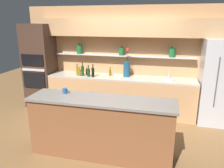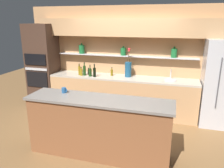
# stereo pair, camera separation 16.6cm
# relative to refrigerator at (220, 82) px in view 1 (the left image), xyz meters

# --- Properties ---
(ground_plane) EXTENTS (12.00, 12.00, 0.00)m
(ground_plane) POSITION_rel_refrigerator_xyz_m (-2.18, -1.20, -0.94)
(ground_plane) COLOR brown
(back_wall_unit) EXTENTS (5.20, 0.44, 2.60)m
(back_wall_unit) POSITION_rel_refrigerator_xyz_m (-2.18, 0.33, 0.61)
(back_wall_unit) COLOR tan
(back_wall_unit) RESTS_ON ground_plane
(back_counter_unit) EXTENTS (3.60, 0.62, 0.92)m
(back_counter_unit) POSITION_rel_refrigerator_xyz_m (-2.24, 0.04, -0.48)
(back_counter_unit) COLOR tan
(back_counter_unit) RESTS_ON ground_plane
(island_counter) EXTENTS (2.43, 0.61, 1.02)m
(island_counter) POSITION_rel_refrigerator_xyz_m (-2.18, -1.84, -0.43)
(island_counter) COLOR brown
(island_counter) RESTS_ON ground_plane
(refrigerator) EXTENTS (0.84, 0.73, 1.88)m
(refrigerator) POSITION_rel_refrigerator_xyz_m (0.00, 0.00, 0.00)
(refrigerator) COLOR #B7B7BC
(refrigerator) RESTS_ON ground_plane
(oven_tower) EXTENTS (0.72, 0.64, 2.17)m
(oven_tower) POSITION_rel_refrigerator_xyz_m (-4.42, 0.04, 0.14)
(oven_tower) COLOR #3D281E
(oven_tower) RESTS_ON ground_plane
(flower_vase) EXTENTS (0.16, 0.17, 0.70)m
(flower_vase) POSITION_rel_refrigerator_xyz_m (-2.10, 0.12, 0.18)
(flower_vase) COLOR navy
(flower_vase) RESTS_ON back_counter_unit
(sink_fixture) EXTENTS (0.27, 0.27, 0.25)m
(sink_fixture) POSITION_rel_refrigerator_xyz_m (-1.10, 0.05, 0.00)
(sink_fixture) COLOR #B7B7BC
(sink_fixture) RESTS_ON back_counter_unit
(bottle_oil_0) EXTENTS (0.05, 0.05, 0.25)m
(bottle_oil_0) POSITION_rel_refrigerator_xyz_m (-3.32, -0.05, 0.08)
(bottle_oil_0) COLOR olive
(bottle_oil_0) RESTS_ON back_counter_unit
(bottle_sauce_1) EXTENTS (0.06, 0.06, 0.17)m
(bottle_sauce_1) POSITION_rel_refrigerator_xyz_m (-3.12, 0.07, 0.05)
(bottle_sauce_1) COLOR black
(bottle_sauce_1) RESTS_ON back_counter_unit
(bottle_oil_2) EXTENTS (0.06, 0.06, 0.21)m
(bottle_oil_2) POSITION_rel_refrigerator_xyz_m (-2.52, 0.11, 0.06)
(bottle_oil_2) COLOR brown
(bottle_oil_2) RESTS_ON back_counter_unit
(bottle_oil_3) EXTENTS (0.06, 0.06, 0.24)m
(bottle_oil_3) POSITION_rel_refrigerator_xyz_m (-3.44, 0.20, 0.07)
(bottle_oil_3) COLOR olive
(bottle_oil_3) RESTS_ON back_counter_unit
(bottle_wine_4) EXTENTS (0.08, 0.08, 0.28)m
(bottle_wine_4) POSITION_rel_refrigerator_xyz_m (-3.01, -0.10, 0.08)
(bottle_wine_4) COLOR #193814
(bottle_wine_4) RESTS_ON back_counter_unit
(bottle_wine_5) EXTENTS (0.07, 0.07, 0.32)m
(bottle_wine_5) POSITION_rel_refrigerator_xyz_m (-2.89, -0.12, 0.10)
(bottle_wine_5) COLOR black
(bottle_wine_5) RESTS_ON back_counter_unit
(bottle_oil_6) EXTENTS (0.06, 0.06, 0.22)m
(bottle_oil_6) POSITION_rel_refrigerator_xyz_m (-3.25, -0.09, 0.06)
(bottle_oil_6) COLOR olive
(bottle_oil_6) RESTS_ON back_counter_unit
(bottle_wine_7) EXTENTS (0.07, 0.07, 0.33)m
(bottle_wine_7) POSITION_rel_refrigerator_xyz_m (-3.18, -0.05, 0.10)
(bottle_wine_7) COLOR #193814
(bottle_wine_7) RESTS_ON back_counter_unit
(coffee_mug) EXTENTS (0.10, 0.08, 0.09)m
(coffee_mug) POSITION_rel_refrigerator_xyz_m (-2.87, -1.71, 0.13)
(coffee_mug) COLOR #235184
(coffee_mug) RESTS_ON island_counter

